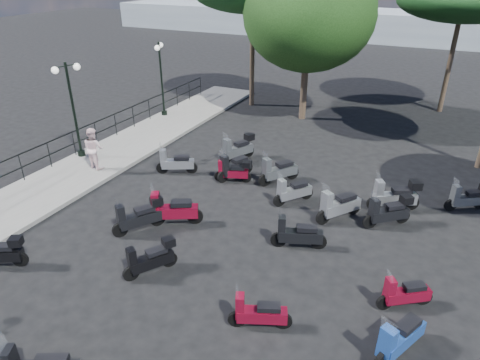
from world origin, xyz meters
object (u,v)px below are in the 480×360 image
at_px(scooter_8, 173,210).
at_px(scooter_13, 151,259).
at_px(scooter_10, 234,167).
at_px(scooter_26, 395,196).
at_px(scooter_24, 399,339).
at_px(pedestrian_far, 94,148).
at_px(lamp_post_2, 161,74).
at_px(scooter_19, 259,313).
at_px(scooter_4, 238,149).
at_px(scooter_25, 404,294).
at_px(scooter_15, 293,192).
at_px(broadleaf_tree, 309,14).
at_px(scooter_3, 176,163).
at_px(scooter_14, 298,234).
at_px(lamp_post_1, 73,105).
at_px(scooter_16, 278,171).
at_px(scooter_21, 388,212).
at_px(scooter_27, 468,198).
at_px(scooter_2, 139,217).
at_px(scooter_20, 339,206).
at_px(scooter_9, 233,172).

relative_size(scooter_8, scooter_13, 1.21).
bearing_deg(scooter_10, scooter_26, -153.74).
bearing_deg(scooter_24, pedestrian_far, 6.29).
xyz_separation_m(lamp_post_2, scooter_19, (10.98, -12.01, -1.99)).
bearing_deg(scooter_4, scooter_13, 123.63).
bearing_deg(scooter_25, lamp_post_2, 19.70).
xyz_separation_m(scooter_15, broadleaf_tree, (-2.67, 9.20, 5.03)).
distance_m(scooter_3, scooter_14, 6.77).
distance_m(scooter_25, broadleaf_tree, 15.58).
xyz_separation_m(lamp_post_1, scooter_26, (13.08, 1.38, -1.92)).
height_order(scooter_16, scooter_21, scooter_16).
relative_size(pedestrian_far, scooter_24, 1.05).
xyz_separation_m(pedestrian_far, scooter_3, (3.14, 1.21, -0.54)).
xyz_separation_m(scooter_4, scooter_15, (3.41, -2.51, -0.09)).
distance_m(scooter_13, scooter_27, 10.96).
xyz_separation_m(pedestrian_far, scooter_26, (11.64, 2.03, -0.46)).
xyz_separation_m(scooter_10, scooter_26, (6.13, 0.17, 0.06)).
height_order(lamp_post_1, broadleaf_tree, broadleaf_tree).
bearing_deg(scooter_2, scooter_19, -169.34).
bearing_deg(scooter_27, scooter_21, 100.88).
distance_m(scooter_4, scooter_26, 6.92).
height_order(scooter_4, scooter_24, scooter_4).
bearing_deg(scooter_15, broadleaf_tree, -36.30).
bearing_deg(scooter_4, scooter_27, -156.90).
xyz_separation_m(scooter_16, scooter_20, (2.80, -1.66, 0.01)).
height_order(scooter_14, scooter_25, scooter_14).
xyz_separation_m(scooter_10, scooter_19, (4.03, -6.87, -0.07)).
height_order(scooter_13, scooter_15, scooter_15).
bearing_deg(scooter_13, scooter_8, -38.21).
relative_size(scooter_9, scooter_24, 0.87).
bearing_deg(scooter_4, scooter_25, 165.84).
relative_size(scooter_3, scooter_4, 0.92).
bearing_deg(scooter_25, scooter_9, 22.62).
height_order(lamp_post_2, scooter_9, lamp_post_2).
height_order(scooter_8, scooter_24, scooter_8).
relative_size(scooter_21, scooter_26, 0.82).
relative_size(scooter_14, scooter_24, 1.00).
xyz_separation_m(scooter_24, scooter_27, (1.32, 7.59, -0.01)).
distance_m(scooter_2, scooter_25, 8.11).
bearing_deg(scooter_8, scooter_10, -32.55).
bearing_deg(scooter_13, lamp_post_1, -2.11).
height_order(lamp_post_2, pedestrian_far, lamp_post_2).
bearing_deg(scooter_19, scooter_16, -4.89).
height_order(scooter_8, scooter_13, scooter_8).
xyz_separation_m(pedestrian_far, broadleaf_tree, (5.61, 10.18, 4.47)).
distance_m(scooter_4, scooter_27, 9.08).
xyz_separation_m(lamp_post_2, scooter_20, (11.47, -6.43, -1.90)).
relative_size(scooter_20, scooter_21, 1.14).
xyz_separation_m(lamp_post_2, scooter_27, (15.38, -3.85, -1.94)).
xyz_separation_m(scooter_9, scooter_24, (7.01, -5.98, 0.04)).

